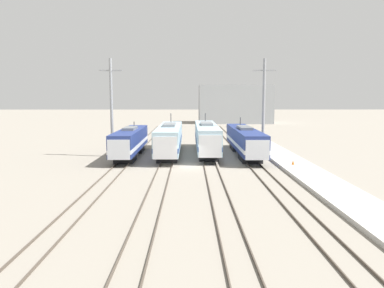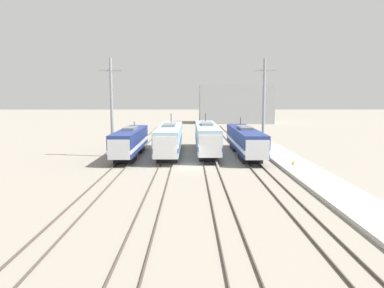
# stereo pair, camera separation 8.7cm
# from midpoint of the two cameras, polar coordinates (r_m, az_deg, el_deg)

# --- Properties ---
(ground_plane) EXTENTS (400.00, 400.00, 0.00)m
(ground_plane) POSITION_cam_midpoint_polar(r_m,az_deg,el_deg) (42.81, -0.56, -3.47)
(ground_plane) COLOR gray
(rail_pair_far_left) EXTENTS (1.50, 120.00, 0.15)m
(rail_pair_far_left) POSITION_cam_midpoint_polar(r_m,az_deg,el_deg) (43.52, -10.79, -3.32)
(rail_pair_far_left) COLOR #4C4238
(rail_pair_far_left) RESTS_ON ground_plane
(rail_pair_center_left) EXTENTS (1.51, 120.00, 0.15)m
(rail_pair_center_left) POSITION_cam_midpoint_polar(r_m,az_deg,el_deg) (42.88, -4.01, -3.37)
(rail_pair_center_left) COLOR #4C4238
(rail_pair_center_left) RESTS_ON ground_plane
(rail_pair_center_right) EXTENTS (1.51, 120.00, 0.15)m
(rail_pair_center_right) POSITION_cam_midpoint_polar(r_m,az_deg,el_deg) (42.86, 2.88, -3.37)
(rail_pair_center_right) COLOR #4C4238
(rail_pair_center_right) RESTS_ON ground_plane
(rail_pair_far_right) EXTENTS (1.50, 120.00, 0.15)m
(rail_pair_far_right) POSITION_cam_midpoint_polar(r_m,az_deg,el_deg) (43.44, 9.68, -3.32)
(rail_pair_far_right) COLOR #4C4238
(rail_pair_far_right) RESTS_ON ground_plane
(locomotive_far_left) EXTENTS (2.76, 16.75, 4.44)m
(locomotive_far_left) POSITION_cam_midpoint_polar(r_m,az_deg,el_deg) (50.04, -9.39, 0.35)
(locomotive_far_left) COLOR black
(locomotive_far_left) RESTS_ON ground_plane
(locomotive_center_left) EXTENTS (3.03, 19.43, 5.52)m
(locomotive_center_left) POSITION_cam_midpoint_polar(r_m,az_deg,el_deg) (51.00, -3.41, 0.75)
(locomotive_center_left) COLOR #232326
(locomotive_center_left) RESTS_ON ground_plane
(locomotive_center_right) EXTENTS (2.91, 19.43, 5.50)m
(locomotive_center_right) POSITION_cam_midpoint_polar(r_m,az_deg,el_deg) (52.16, 2.31, 0.94)
(locomotive_center_right) COLOR #232326
(locomotive_center_right) RESTS_ON ground_plane
(locomotive_far_right) EXTENTS (2.93, 20.02, 4.93)m
(locomotive_far_right) POSITION_cam_midpoint_polar(r_m,az_deg,el_deg) (51.24, 8.13, 0.52)
(locomotive_far_right) COLOR black
(locomotive_far_right) RESTS_ON ground_plane
(catenary_tower_left) EXTENTS (3.04, 0.38, 12.90)m
(catenary_tower_left) POSITION_cam_midpoint_polar(r_m,az_deg,el_deg) (50.64, -12.11, 5.58)
(catenary_tower_left) COLOR gray
(catenary_tower_left) RESTS_ON ground_plane
(catenary_tower_right) EXTENTS (3.04, 0.38, 12.90)m
(catenary_tower_right) POSITION_cam_midpoint_polar(r_m,az_deg,el_deg) (50.53, 10.92, 5.61)
(catenary_tower_right) COLOR gray
(catenary_tower_right) RESTS_ON ground_plane
(platform) EXTENTS (4.00, 120.00, 0.35)m
(platform) POSITION_cam_midpoint_polar(r_m,az_deg,el_deg) (44.45, 15.55, -3.11)
(platform) COLOR #B7B5AD
(platform) RESTS_ON ground_plane
(traffic_cone) EXTENTS (0.30, 0.30, 0.52)m
(traffic_cone) POSITION_cam_midpoint_polar(r_m,az_deg,el_deg) (43.59, 15.20, -2.72)
(traffic_cone) COLOR orange
(traffic_cone) RESTS_ON platform
(depot_building) EXTENTS (21.94, 13.16, 11.53)m
(depot_building) POSITION_cam_midpoint_polar(r_m,az_deg,el_deg) (117.05, 6.59, 6.05)
(depot_building) COLOR #9EA3A8
(depot_building) RESTS_ON ground_plane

